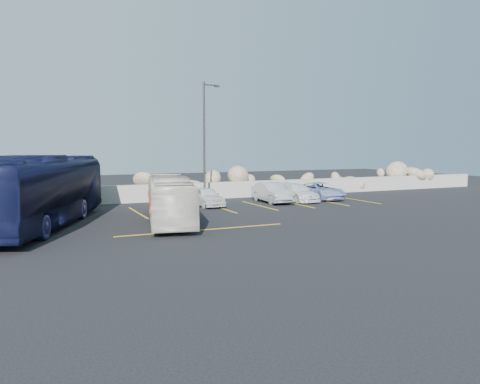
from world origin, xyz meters
name	(u,v)px	position (x,y,z in m)	size (l,w,h in m)	color
ground	(225,229)	(0.00, 0.00, 0.00)	(90.00, 90.00, 0.00)	black
seawall	(158,193)	(0.00, 12.00, 0.60)	(60.00, 0.40, 1.20)	gray
riprap_pile	(154,182)	(0.00, 13.20, 1.30)	(54.00, 2.80, 2.60)	#8A775A
parking_lines	(260,209)	(4.64, 5.57, 0.01)	(18.16, 9.36, 0.01)	gold
lamppost	(205,139)	(2.56, 9.50, 4.30)	(1.14, 0.18, 8.00)	#312E2B
vintage_bus	(170,199)	(-1.79, 2.85, 1.16)	(1.96, 8.36, 2.33)	silver
tour_coach	(39,191)	(-7.70, 4.13, 1.69)	(2.85, 12.16, 3.39)	black
car_a	(206,197)	(2.11, 8.19, 0.61)	(1.45, 3.61, 1.23)	white
car_b	(272,193)	(6.87, 8.16, 0.66)	(1.41, 4.03, 1.33)	#A4A5A9
car_c	(296,193)	(8.81, 8.22, 0.60)	(1.68, 4.12, 1.20)	white
car_d	(321,191)	(11.05, 8.53, 0.60)	(1.99, 4.31, 1.20)	#8FA0CB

